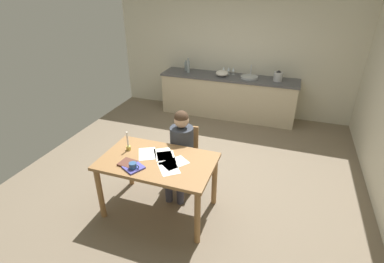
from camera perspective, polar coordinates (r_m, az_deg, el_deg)
The scene contains 23 objects.
ground_plane at distance 4.74m, azimuth 0.53°, elevation -7.52°, with size 5.20×5.20×0.04m, color #7A6B56.
wall_back at distance 6.55m, azimuth 8.18°, elevation 14.89°, with size 5.20×0.12×2.60m, color beige.
kitchen_counter at distance 6.45m, azimuth 7.01°, elevation 6.89°, with size 2.90×0.64×0.90m.
dining_table at distance 3.61m, azimuth -6.72°, elevation -7.05°, with size 1.38×0.83×0.77m.
chair_at_table at distance 4.17m, azimuth -1.62°, elevation -4.30°, with size 0.43×0.43×0.89m.
person_seated at distance 3.96m, azimuth -2.27°, elevation -3.17°, with size 0.35×0.61×1.19m.
coffee_mug at distance 3.40m, azimuth -11.46°, elevation -6.69°, with size 0.12×0.09×0.09m.
candlestick at distance 3.78m, azimuth -12.39°, elevation -2.59°, with size 0.06×0.06×0.26m.
book_magazine at distance 3.53m, azimuth -12.50°, elevation -6.08°, with size 0.18×0.17×0.02m, color brown.
book_cookery at distance 3.44m, azimuth -11.37°, elevation -6.94°, with size 0.20×0.20×0.02m, color #504DAC.
paper_letter at distance 3.48m, azimuth -3.36°, elevation -6.15°, with size 0.21×0.30×0.00m, color white.
paper_bill at distance 3.66m, azimuth -5.66°, elevation -4.44°, with size 0.21×0.30×0.00m, color white.
paper_envelope at distance 3.40m, azimuth -4.58°, elevation -7.14°, with size 0.21×0.30×0.00m, color white.
paper_receipt at distance 3.59m, azimuth -5.10°, elevation -5.11°, with size 0.21×0.30×0.00m, color white.
paper_notice at distance 3.69m, azimuth -8.76°, elevation -4.32°, with size 0.21×0.30×0.00m, color white.
sink_unit at distance 6.24m, azimuth 11.16°, elevation 10.43°, with size 0.36×0.36×0.24m.
bottle_oil at distance 6.63m, azimuth -1.19°, elevation 12.65°, with size 0.07×0.07×0.24m.
bottle_vinegar at distance 6.49m, azimuth -0.76°, elevation 12.63°, with size 0.07×0.07×0.32m.
mixing_bowl at distance 6.28m, azimuth 5.90°, elevation 11.28°, with size 0.27×0.27×0.12m, color white.
stovetop_kettle at distance 6.16m, azimuth 16.54°, elevation 10.35°, with size 0.18×0.18×0.22m.
wine_glass_near_sink at distance 6.41m, azimuth 8.11°, elevation 11.93°, with size 0.07×0.07×0.15m.
wine_glass_by_kettle at distance 6.43m, azimuth 7.21°, elevation 12.03°, with size 0.07×0.07×0.15m.
wine_glass_back_left at distance 6.45m, azimuth 6.24°, elevation 12.14°, with size 0.07×0.07×0.15m.
Camera 1 is at (1.24, -3.68, 2.70)m, focal length 27.21 mm.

